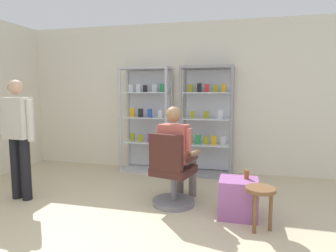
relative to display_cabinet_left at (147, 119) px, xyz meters
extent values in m
plane|color=#C6B793|center=(0.55, -2.76, -0.97)|extent=(7.20, 7.20, 0.00)
cube|color=silver|center=(0.55, 0.24, 0.38)|extent=(6.00, 0.10, 2.70)
cylinder|color=#B7B7BC|center=(-0.42, -0.26, -0.02)|extent=(0.05, 0.05, 1.90)
cylinder|color=#B7B7BC|center=(0.43, -0.26, -0.02)|extent=(0.05, 0.05, 1.90)
cylinder|color=#B7B7BC|center=(-0.42, 0.14, -0.02)|extent=(0.05, 0.05, 1.90)
cylinder|color=#B7B7BC|center=(0.43, 0.14, -0.02)|extent=(0.05, 0.05, 1.90)
cube|color=#B7B7BC|center=(0.00, -0.06, 0.91)|extent=(0.90, 0.45, 0.04)
cube|color=#B7B7BC|center=(0.00, -0.06, -0.95)|extent=(0.90, 0.45, 0.04)
cube|color=silver|center=(0.00, 0.15, -0.02)|extent=(0.84, 0.02, 1.80)
cube|color=silver|center=(0.00, -0.06, -0.42)|extent=(0.82, 0.39, 0.02)
cube|color=#999919|center=(-0.26, -0.08, -0.34)|extent=(0.07, 0.04, 0.14)
cube|color=#999919|center=(-0.09, -0.11, -0.35)|extent=(0.09, 0.04, 0.12)
cube|color=purple|center=(0.09, -0.10, -0.33)|extent=(0.08, 0.04, 0.15)
cube|color=red|center=(0.27, -0.08, -0.33)|extent=(0.08, 0.04, 0.16)
cube|color=silver|center=(0.00, -0.06, 0.03)|extent=(0.82, 0.39, 0.02)
cube|color=gold|center=(-0.27, -0.06, 0.12)|extent=(0.09, 0.06, 0.16)
cube|color=black|center=(-0.10, -0.08, 0.12)|extent=(0.09, 0.05, 0.15)
cube|color=#264CB2|center=(0.08, -0.11, 0.11)|extent=(0.08, 0.05, 0.15)
cube|color=silver|center=(0.27, -0.08, 0.11)|extent=(0.08, 0.05, 0.13)
cube|color=silver|center=(0.00, -0.06, 0.48)|extent=(0.82, 0.39, 0.02)
cube|color=silver|center=(-0.29, -0.07, 0.56)|extent=(0.08, 0.05, 0.13)
cube|color=silver|center=(-0.13, -0.09, 0.56)|extent=(0.08, 0.05, 0.14)
cube|color=black|center=(-0.01, -0.09, 0.55)|extent=(0.07, 0.04, 0.12)
cube|color=silver|center=(0.15, -0.03, 0.56)|extent=(0.09, 0.05, 0.14)
cube|color=#268C4C|center=(0.29, -0.06, 0.56)|extent=(0.07, 0.04, 0.15)
cylinder|color=gray|center=(0.68, -0.26, -0.02)|extent=(0.05, 0.05, 1.90)
cylinder|color=gray|center=(1.53, -0.26, -0.02)|extent=(0.05, 0.05, 1.90)
cylinder|color=gray|center=(0.68, 0.14, -0.02)|extent=(0.05, 0.05, 1.90)
cylinder|color=gray|center=(1.53, 0.14, -0.02)|extent=(0.05, 0.05, 1.90)
cube|color=gray|center=(1.10, -0.06, 0.91)|extent=(0.90, 0.45, 0.04)
cube|color=gray|center=(1.10, -0.06, -0.95)|extent=(0.90, 0.45, 0.04)
cube|color=silver|center=(1.10, 0.15, -0.02)|extent=(0.84, 0.02, 1.80)
cube|color=silver|center=(1.10, -0.06, -0.42)|extent=(0.82, 0.39, 0.02)
cube|color=#999919|center=(0.82, -0.05, -0.33)|extent=(0.08, 0.04, 0.15)
cube|color=#268C4C|center=(0.96, -0.10, -0.33)|extent=(0.09, 0.06, 0.16)
cube|color=#999919|center=(1.09, -0.08, -0.34)|extent=(0.09, 0.06, 0.13)
cube|color=gold|center=(1.24, -0.10, -0.33)|extent=(0.09, 0.05, 0.15)
cube|color=silver|center=(1.39, -0.02, -0.34)|extent=(0.09, 0.05, 0.14)
cube|color=silver|center=(1.10, -0.06, 0.03)|extent=(0.82, 0.39, 0.02)
cube|color=#999919|center=(0.86, -0.09, 0.10)|extent=(0.08, 0.05, 0.13)
cube|color=#999919|center=(1.09, -0.03, 0.10)|extent=(0.08, 0.05, 0.12)
cube|color=silver|center=(1.34, -0.08, 0.12)|extent=(0.09, 0.05, 0.15)
cube|color=silver|center=(1.10, -0.06, 0.48)|extent=(0.82, 0.39, 0.02)
cube|color=#999919|center=(0.80, -0.04, 0.56)|extent=(0.09, 0.05, 0.14)
cube|color=black|center=(0.96, -0.02, 0.57)|extent=(0.07, 0.04, 0.15)
cube|color=red|center=(1.10, -0.11, 0.56)|extent=(0.08, 0.06, 0.14)
cube|color=#999919|center=(1.24, -0.04, 0.55)|extent=(0.09, 0.06, 0.12)
cube|color=gold|center=(1.38, -0.03, 0.56)|extent=(0.07, 0.05, 0.14)
cylinder|color=slate|center=(0.85, -1.53, -0.94)|extent=(0.56, 0.56, 0.06)
cylinder|color=slate|center=(0.85, -1.53, -0.73)|extent=(0.07, 0.07, 0.41)
cube|color=#3F1E19|center=(0.85, -1.53, -0.51)|extent=(0.58, 0.58, 0.10)
cube|color=#3F1E19|center=(0.80, -1.73, -0.23)|extent=(0.45, 0.18, 0.45)
cube|color=#3F1E19|center=(1.10, -1.59, -0.33)|extent=(0.11, 0.30, 0.04)
cube|color=#3F1E19|center=(0.60, -1.47, -0.33)|extent=(0.11, 0.30, 0.04)
cylinder|color=slate|center=(1.00, -1.36, -0.41)|extent=(0.23, 0.42, 0.14)
cylinder|color=slate|center=(1.04, -1.16, -0.69)|extent=(0.11, 0.11, 0.56)
cylinder|color=slate|center=(0.80, -1.31, -0.41)|extent=(0.23, 0.42, 0.14)
cylinder|color=slate|center=(0.85, -1.12, -0.69)|extent=(0.11, 0.11, 0.56)
cube|color=#BF594C|center=(0.85, -1.53, -0.16)|extent=(0.40, 0.30, 0.50)
sphere|color=#99704C|center=(0.85, -1.53, 0.22)|extent=(0.20, 0.20, 0.20)
cylinder|color=#BF594C|center=(1.04, -1.58, -0.09)|extent=(0.09, 0.09, 0.28)
cylinder|color=#99704C|center=(1.09, -1.40, -0.31)|extent=(0.15, 0.31, 0.08)
cylinder|color=#BF594C|center=(0.66, -1.48, -0.09)|extent=(0.09, 0.09, 0.28)
cylinder|color=#99704C|center=(0.70, -1.31, -0.31)|extent=(0.15, 0.31, 0.08)
cube|color=#9E599E|center=(1.68, -1.72, -0.74)|extent=(0.45, 0.40, 0.46)
cylinder|color=brown|center=(1.77, -1.68, -0.46)|extent=(0.06, 0.06, 0.11)
cylinder|color=black|center=(-1.14, -1.85, -0.54)|extent=(0.13, 0.13, 0.85)
cylinder|color=beige|center=(-1.01, -1.87, 0.13)|extent=(0.09, 0.09, 0.55)
cylinder|color=black|center=(-1.32, -1.83, -0.54)|extent=(0.13, 0.13, 0.85)
cylinder|color=beige|center=(-1.44, -1.82, 0.13)|extent=(0.09, 0.09, 0.55)
cube|color=beige|center=(-1.23, -1.84, 0.16)|extent=(0.38, 0.26, 0.55)
sphere|color=tan|center=(-1.23, -1.84, 0.56)|extent=(0.20, 0.20, 0.20)
cylinder|color=brown|center=(1.91, -2.01, -0.52)|extent=(0.32, 0.32, 0.04)
cylinder|color=brown|center=(2.02, -2.01, -0.75)|extent=(0.04, 0.04, 0.43)
cylinder|color=brown|center=(1.85, -1.91, -0.75)|extent=(0.04, 0.04, 0.43)
cylinder|color=brown|center=(1.85, -2.10, -0.75)|extent=(0.04, 0.04, 0.43)
camera|label=1|loc=(1.70, -5.22, 0.54)|focal=31.92mm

